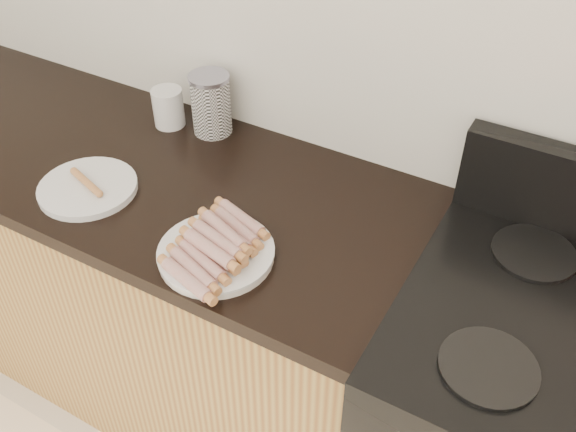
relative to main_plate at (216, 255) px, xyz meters
The scene contains 10 objects.
cabinet_base 0.88m from the main_plate, 165.89° to the left, with size 2.20×0.59×0.86m, color #AD8A44.
counter_slab 0.74m from the main_plate, 165.89° to the left, with size 2.20×0.62×0.04m, color black.
burner_near_left 0.59m from the main_plate, ahead, with size 0.18×0.18×0.01m, color black.
burner_far_left 0.68m from the main_plate, 29.42° to the left, with size 0.18×0.18×0.01m, color black.
main_plate is the anchor object (origin of this frame).
side_plate 0.41m from the main_plate, behind, with size 0.24×0.24×0.02m, color white.
hotdog_pile 0.03m from the main_plate, ahead, with size 0.13×0.28×0.05m.
plain_sausages 0.41m from the main_plate, behind, with size 0.12×0.06×0.02m.
canister 0.51m from the main_plate, 125.50° to the left, with size 0.11×0.11×0.17m.
mug 0.56m from the main_plate, 137.66° to the left, with size 0.08×0.08×0.11m, color white.
Camera 1 is at (0.64, 0.72, 1.87)m, focal length 40.00 mm.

